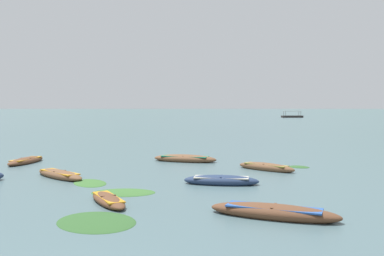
% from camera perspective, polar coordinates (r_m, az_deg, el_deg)
% --- Properties ---
extents(ground_plane, '(6000.00, 6000.00, 0.00)m').
position_cam_1_polar(ground_plane, '(1506.41, 4.30, 2.71)').
color(ground_plane, '#476066').
extents(mountain_1, '(2346.65, 2346.65, 615.16)m').
position_cam_1_polar(mountain_1, '(2660.00, -12.56, 9.34)').
color(mountain_1, '#56665B').
rests_on(mountain_1, ground).
extents(mountain_2, '(705.21, 705.21, 198.84)m').
position_cam_1_polar(mountain_2, '(2601.99, 7.67, 4.94)').
color(mountain_2, '#4C5B56').
rests_on(mountain_2, ground).
extents(mountain_3, '(1894.22, 1894.22, 595.25)m').
position_cam_1_polar(mountain_3, '(2838.45, 23.04, 8.57)').
color(mountain_3, '#56665B').
rests_on(mountain_3, ground).
extents(rowboat_0, '(3.46, 2.97, 0.53)m').
position_cam_1_polar(rowboat_0, '(24.45, 10.13, -5.32)').
color(rowboat_0, brown).
rests_on(rowboat_0, ground).
extents(rowboat_1, '(3.62, 1.38, 0.54)m').
position_cam_1_polar(rowboat_1, '(19.77, 4.04, -7.22)').
color(rowboat_1, navy).
rests_on(rowboat_1, ground).
extents(rowboat_2, '(4.52, 2.22, 0.59)m').
position_cam_1_polar(rowboat_2, '(27.83, -0.99, -4.25)').
color(rowboat_2, brown).
rests_on(rowboat_2, ground).
extents(rowboat_3, '(2.40, 3.11, 0.39)m').
position_cam_1_polar(rowboat_3, '(16.23, -11.43, -9.66)').
color(rowboat_3, brown).
rests_on(rowboat_3, ground).
extents(rowboat_4, '(1.39, 3.76, 0.48)m').
position_cam_1_polar(rowboat_4, '(29.05, -21.84, -4.22)').
color(rowboat_4, brown).
rests_on(rowboat_4, ground).
extents(rowboat_5, '(4.45, 2.34, 0.55)m').
position_cam_1_polar(rowboat_5, '(14.20, 11.14, -11.27)').
color(rowboat_5, brown).
rests_on(rowboat_5, ground).
extents(rowboat_6, '(3.75, 3.34, 0.49)m').
position_cam_1_polar(rowboat_6, '(22.60, -17.73, -6.12)').
color(rowboat_6, brown).
rests_on(rowboat_6, ground).
extents(ferry_0, '(7.64, 3.80, 2.54)m').
position_cam_1_polar(ferry_0, '(150.87, 13.58, 1.57)').
color(ferry_0, '#2D2826').
rests_on(ferry_0, ground).
extents(weed_patch_2, '(2.84, 1.93, 0.14)m').
position_cam_1_polar(weed_patch_2, '(18.05, -9.40, -8.77)').
color(weed_patch_2, '#38662D').
rests_on(weed_patch_2, ground).
extents(weed_patch_3, '(2.50, 2.78, 0.14)m').
position_cam_1_polar(weed_patch_3, '(20.58, -13.84, -7.38)').
color(weed_patch_3, '#38662D').
rests_on(weed_patch_3, ground).
extents(weed_patch_5, '(1.61, 1.52, 0.14)m').
position_cam_1_polar(weed_patch_5, '(26.09, 14.48, -5.22)').
color(weed_patch_5, '#2D5628').
rests_on(weed_patch_5, ground).
extents(weed_patch_6, '(3.64, 3.60, 0.14)m').
position_cam_1_polar(weed_patch_6, '(13.78, -12.99, -12.47)').
color(weed_patch_6, '#2D5628').
rests_on(weed_patch_6, ground).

